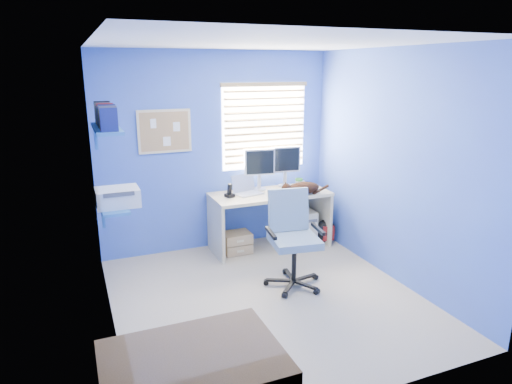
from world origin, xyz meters
name	(u,v)px	position (x,y,z in m)	size (l,w,h in m)	color
floor	(267,298)	(0.00, 0.00, 0.00)	(3.00, 3.20, 0.00)	#B7A88A
ceiling	(268,43)	(0.00, 0.00, 2.50)	(3.00, 3.20, 0.00)	white
wall_back	(217,152)	(0.00, 1.60, 1.25)	(3.00, 0.01, 2.50)	#405CC6
wall_front	(367,235)	(0.00, -1.60, 1.25)	(3.00, 0.01, 2.50)	#405CC6
wall_left	(103,196)	(-1.50, 0.00, 1.25)	(0.01, 3.20, 2.50)	#405CC6
wall_right	(395,167)	(1.50, 0.00, 1.25)	(0.01, 3.20, 2.50)	#405CC6
desk	(270,220)	(0.59, 1.26, 0.37)	(1.51, 0.65, 0.74)	#CBB482
laptop	(248,186)	(0.31, 1.30, 0.85)	(0.33, 0.26, 0.22)	silver
monitor_left	(259,170)	(0.52, 1.45, 1.01)	(0.40, 0.12, 0.54)	silver
monitor_right	(285,167)	(0.91, 1.49, 1.01)	(0.40, 0.12, 0.54)	silver
phone	(230,190)	(0.05, 1.27, 0.82)	(0.09, 0.11, 0.17)	black
mug	(299,182)	(1.10, 1.44, 0.79)	(0.10, 0.09, 0.10)	#348A2F
cd_spindle	(300,184)	(1.11, 1.42, 0.78)	(0.13, 0.13, 0.07)	silver
cat	(303,188)	(0.96, 1.04, 0.82)	(0.43, 0.23, 0.16)	black
tower_pc	(304,225)	(1.12, 1.28, 0.23)	(0.19, 0.44, 0.45)	beige
drawer_boxes	(237,242)	(0.13, 1.25, 0.14)	(0.35, 0.28, 0.27)	tan
yellow_book	(302,239)	(0.98, 1.08, 0.12)	(0.03, 0.17, 0.24)	yellow
backpack	(325,231)	(1.34, 1.10, 0.17)	(0.28, 0.21, 0.33)	black
office_chair	(293,251)	(0.39, 0.20, 0.38)	(0.68, 0.68, 1.02)	black
window_blinds	(265,126)	(0.65, 1.57, 1.55)	(1.15, 0.05, 1.10)	white
corkboard	(165,131)	(-0.65, 1.58, 1.55)	(0.64, 0.02, 0.52)	#CBB482
wall_shelves	(111,157)	(-1.35, 0.75, 1.43)	(0.42, 0.90, 1.05)	#306FB5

